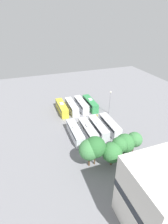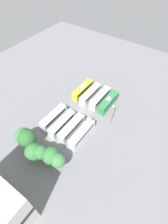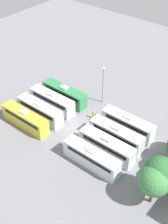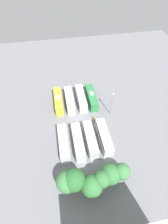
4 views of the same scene
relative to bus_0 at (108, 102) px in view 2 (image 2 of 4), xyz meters
The scene contains 17 objects.
ground_plane 9.59m from the bus_0, 55.48° to the left, with size 108.97×108.97×0.00m, color gray.
bus_0 is the anchor object (origin of this frame).
bus_1 3.44m from the bus_0, ahead, with size 2.46×10.37×3.57m.
bus_2 7.22m from the bus_0, ahead, with size 2.46×10.37×3.57m.
bus_3 10.79m from the bus_0, ahead, with size 2.46×10.37×3.57m.
bus_4 15.59m from the bus_0, 90.44° to the left, with size 2.46×10.37×3.57m.
bus_5 16.03m from the bus_0, 76.85° to the left, with size 2.46×10.37×3.57m.
bus_6 17.42m from the bus_0, 66.29° to the left, with size 2.46×10.37×3.57m.
bus_7 18.94m from the bus_0, 55.41° to the left, with size 2.46×10.37×3.57m.
worker_person 8.30m from the bus_0, 84.33° to the left, with size 0.36×0.36×1.76m.
light_pole 8.85m from the bus_0, 125.73° to the left, with size 0.60×0.60×8.50m.
tree_0 26.79m from the bus_0, 92.07° to the left, with size 3.74×3.74×6.13m.
tree_1 26.68m from the bus_0, 86.56° to the left, with size 4.69×4.69×6.09m.
tree_2 28.06m from the bus_0, 82.17° to the left, with size 3.71×3.71×6.62m.
tree_3 28.97m from the bus_0, 78.01° to the left, with size 4.72×4.72×6.04m.
tree_4 28.74m from the bus_0, 70.34° to the left, with size 4.89×4.89×7.62m.
tree_5 29.10m from the bus_0, 67.80° to the left, with size 4.73×4.73×7.10m.
Camera 2 is at (-22.54, 31.08, 44.10)m, focal length 28.00 mm.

